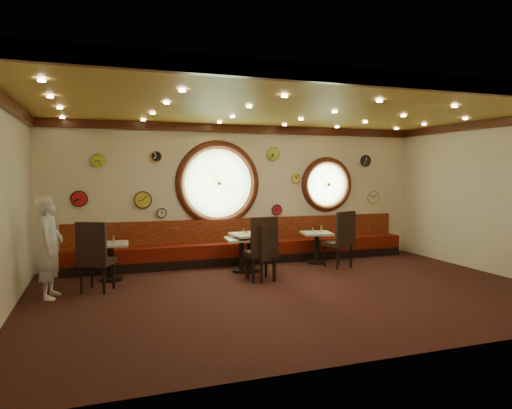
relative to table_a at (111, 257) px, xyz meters
name	(u,v)px	position (x,y,z in m)	size (l,w,h in m)	color
floor	(294,292)	(3.02, -1.94, -0.46)	(9.00, 6.00, 0.00)	black
ceiling	(295,108)	(3.02, -1.94, 2.74)	(9.00, 6.00, 0.02)	#B78933
wall_back	(243,194)	(3.02, 1.06, 1.14)	(9.00, 0.02, 3.20)	beige
wall_front	(403,217)	(3.02, -4.94, 1.14)	(9.00, 0.02, 3.20)	beige
wall_left	(3,208)	(-1.48, -1.94, 1.14)	(0.02, 6.00, 3.20)	beige
wall_right	(495,197)	(7.52, -1.94, 1.14)	(0.02, 6.00, 3.20)	beige
molding_back	(243,129)	(3.02, 1.01, 2.65)	(9.00, 0.10, 0.18)	#3A150A
molding_front	(403,81)	(3.02, -4.89, 2.65)	(9.00, 0.10, 0.18)	#3A150A
molding_left	(2,100)	(-1.43, -1.94, 2.65)	(0.10, 6.00, 0.18)	#3A150A
molding_right	(496,123)	(7.47, -1.94, 2.65)	(0.10, 6.00, 0.18)	#3A150A
banquette_base	(246,259)	(3.02, 0.78, -0.36)	(8.00, 0.55, 0.20)	black
banquette_seat	(246,248)	(3.02, 0.78, -0.11)	(8.00, 0.55, 0.30)	#561007
banquette_back	(243,230)	(3.02, 1.00, 0.29)	(8.00, 0.10, 0.55)	#60070E
porthole_left_glass	(218,183)	(2.42, 1.06, 1.39)	(1.66, 1.66, 0.02)	#89C274
porthole_left_frame	(218,183)	(2.42, 1.04, 1.39)	(1.98, 1.98, 0.18)	#3A150A
porthole_left_ring	(218,183)	(2.42, 1.01, 1.39)	(1.61, 1.61, 0.03)	gold
porthole_right_glass	(326,184)	(5.22, 1.06, 1.34)	(1.10, 1.10, 0.02)	#89C274
porthole_right_frame	(327,184)	(5.22, 1.04, 1.34)	(1.38, 1.38, 0.18)	#3A150A
porthole_right_ring	(327,185)	(5.22, 1.01, 1.34)	(1.09, 1.09, 0.03)	gold
wall_clock_0	(79,199)	(-0.58, 1.02, 1.09)	(0.32, 0.32, 0.03)	red
wall_clock_1	(162,213)	(1.12, 1.02, 0.74)	(0.20, 0.20, 0.03)	white
wall_clock_2	(296,179)	(4.37, 1.02, 1.49)	(0.22, 0.22, 0.03)	#E9E14D
wall_clock_3	(365,161)	(6.32, 1.02, 1.94)	(0.28, 0.28, 0.03)	black
wall_clock_4	(98,161)	(-0.18, 1.02, 1.89)	(0.26, 0.26, 0.03)	#ABD129
wall_clock_5	(156,156)	(1.02, 1.02, 1.99)	(0.24, 0.24, 0.03)	black
wall_clock_6	(273,154)	(3.77, 1.02, 2.09)	(0.30, 0.30, 0.03)	#B2CF40
wall_clock_7	(373,197)	(6.57, 1.02, 0.99)	(0.34, 0.34, 0.03)	silver
wall_clock_8	(277,210)	(3.87, 1.02, 0.74)	(0.24, 0.24, 0.03)	red
wall_clock_9	(143,200)	(0.72, 1.02, 1.04)	(0.36, 0.36, 0.03)	gold
table_a	(111,257)	(0.00, 0.00, 0.00)	(0.71, 0.71, 0.74)	black
table_b	(242,251)	(2.63, -0.10, -0.01)	(0.71, 0.71, 0.72)	black
table_c	(250,247)	(2.82, -0.09, 0.05)	(0.78, 0.78, 0.81)	black
table_d	(317,244)	(4.55, 0.23, -0.01)	(0.77, 0.77, 0.72)	black
chair_a	(94,252)	(-0.29, -0.87, 0.25)	(0.69, 0.69, 0.78)	black
chair_b	(262,245)	(2.75, -1.05, 0.26)	(0.53, 0.53, 0.78)	black
chair_c	(265,249)	(2.81, -1.05, 0.17)	(0.61, 0.61, 0.68)	black
chair_d	(342,236)	(4.82, -0.43, 0.26)	(0.64, 0.64, 0.78)	black
condiment_a_salt	(105,240)	(-0.10, 0.10, 0.33)	(0.04, 0.04, 0.11)	silver
condiment_b_salt	(239,236)	(2.59, -0.07, 0.31)	(0.04, 0.04, 0.10)	silver
condiment_c_salt	(243,231)	(2.69, -0.03, 0.40)	(0.04, 0.04, 0.10)	silver
condiment_d_salt	(313,230)	(4.48, 0.31, 0.31)	(0.04, 0.04, 0.10)	silver
condiment_a_pepper	(114,241)	(0.07, -0.06, 0.32)	(0.03, 0.03, 0.09)	silver
condiment_b_pepper	(243,236)	(2.67, -0.09, 0.30)	(0.04, 0.04, 0.10)	silver
condiment_c_pepper	(254,231)	(2.90, -0.13, 0.39)	(0.03, 0.03, 0.09)	silver
condiment_d_pepper	(321,230)	(4.62, 0.17, 0.31)	(0.03, 0.03, 0.10)	silver
condiment_a_bottle	(114,239)	(0.06, 0.03, 0.34)	(0.04, 0.04, 0.14)	gold
condiment_b_bottle	(247,234)	(2.76, -0.05, 0.32)	(0.04, 0.04, 0.14)	gold
condiment_c_bottle	(255,229)	(2.97, 0.03, 0.43)	(0.05, 0.05, 0.16)	orange
condiment_d_bottle	(321,229)	(4.68, 0.27, 0.33)	(0.05, 0.05, 0.15)	yellow
waiter	(50,247)	(-0.98, -0.95, 0.40)	(0.63, 0.41, 1.72)	silver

